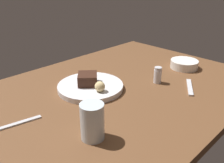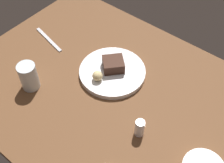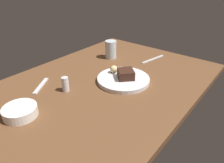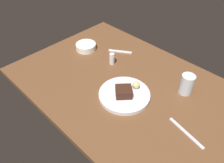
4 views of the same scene
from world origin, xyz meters
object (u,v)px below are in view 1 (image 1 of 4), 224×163
at_px(dessert_plate, 90,87).
at_px(bread_roll, 100,86).
at_px(salt_shaker, 158,75).
at_px(water_glass, 92,121).
at_px(butter_knife, 11,126).
at_px(chocolate_cake_slice, 88,79).
at_px(side_bowl, 184,64).
at_px(dessert_spoon, 190,87).

bearing_deg(dessert_plate, bread_roll, 78.50).
distance_m(bread_roll, salt_shaker, 0.27).
bearing_deg(water_glass, dessert_plate, -129.67).
relative_size(water_glass, butter_knife, 0.57).
distance_m(bread_roll, water_glass, 0.26).
bearing_deg(butter_knife, chocolate_cake_slice, -162.78).
relative_size(dessert_plate, butter_knife, 1.37).
bearing_deg(side_bowl, chocolate_cake_slice, -18.25).
height_order(bread_roll, water_glass, water_glass).
bearing_deg(water_glass, butter_knife, -57.56).
xyz_separation_m(dessert_plate, water_glass, (0.20, 0.24, 0.04)).
xyz_separation_m(dessert_spoon, butter_knife, (0.63, -0.26, -0.00)).
height_order(salt_shaker, side_bowl, salt_shaker).
xyz_separation_m(salt_shaker, water_glass, (0.44, 0.09, 0.02)).
bearing_deg(side_bowl, salt_shaker, 1.81).
xyz_separation_m(dessert_plate, chocolate_cake_slice, (0.00, -0.01, 0.03)).
bearing_deg(salt_shaker, water_glass, 11.55).
relative_size(chocolate_cake_slice, water_glass, 0.73).
relative_size(water_glass, dessert_spoon, 0.73).
xyz_separation_m(chocolate_cake_slice, bread_roll, (0.01, 0.08, -0.00)).
height_order(side_bowl, butter_knife, side_bowl).
bearing_deg(dessert_plate, salt_shaker, 147.49).
xyz_separation_m(side_bowl, dessert_spoon, (0.18, 0.13, -0.02)).
xyz_separation_m(water_glass, dessert_spoon, (-0.49, 0.03, -0.05)).
height_order(chocolate_cake_slice, salt_shaker, salt_shaker).
xyz_separation_m(chocolate_cake_slice, water_glass, (0.20, 0.25, 0.01)).
bearing_deg(side_bowl, butter_knife, -8.65).
xyz_separation_m(chocolate_cake_slice, salt_shaker, (-0.24, 0.16, -0.01)).
relative_size(salt_shaker, water_glass, 0.64).
height_order(chocolate_cake_slice, bread_roll, chocolate_cake_slice).
distance_m(side_bowl, dessert_spoon, 0.23).
height_order(dessert_plate, water_glass, water_glass).
relative_size(salt_shaker, butter_knife, 0.37).
height_order(dessert_plate, bread_roll, bread_roll).
xyz_separation_m(water_glass, side_bowl, (-0.67, -0.10, -0.03)).
xyz_separation_m(chocolate_cake_slice, butter_knife, (0.34, 0.03, -0.04)).
xyz_separation_m(bread_roll, butter_knife, (0.33, -0.05, -0.04)).
xyz_separation_m(bread_roll, salt_shaker, (-0.25, 0.08, -0.01)).
distance_m(bread_roll, butter_knife, 0.33).
distance_m(salt_shaker, butter_knife, 0.60).
height_order(water_glass, side_bowl, water_glass).
bearing_deg(butter_knife, water_glass, 134.11).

